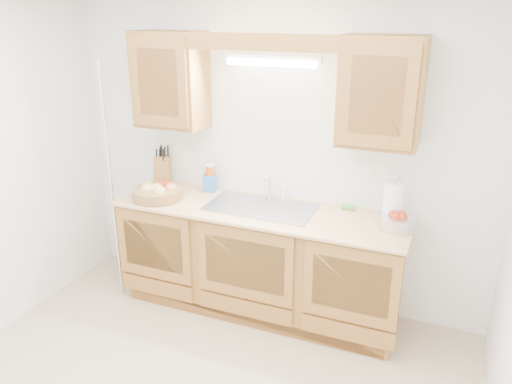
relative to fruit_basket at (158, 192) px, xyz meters
The scene contains 17 objects.
room 1.41m from the fruit_basket, 51.63° to the right, with size 3.52×3.50×2.50m.
base_cabinets 1.00m from the fruit_basket, ahead, with size 2.20×0.60×0.86m, color #A87231.
countertop 0.86m from the fruit_basket, ahead, with size 2.30×0.63×0.04m, color #E6B479.
upper_cabinet_left 0.91m from the fruit_basket, 84.90° to the left, with size 0.55×0.33×0.75m, color #A87231.
upper_cabinet_right 1.91m from the fruit_basket, ahead, with size 0.55×0.33×0.75m, color #A87231.
valance 1.46m from the fruit_basket, ahead, with size 2.20×0.05×0.12m, color #A87231.
fluorescent_fixture 1.39m from the fruit_basket, 21.71° to the left, with size 0.76×0.08×0.08m.
sink 0.87m from the fruit_basket, ahead, with size 0.84×0.46×0.36m.
wire_shelf_pole 0.38m from the fruit_basket, 157.69° to the right, with size 0.03×0.03×2.00m, color silver.
outlet_plate 1.86m from the fruit_basket, 12.95° to the left, with size 0.08×0.01×0.12m, color white.
fruit_basket is the anchor object (origin of this frame).
knife_block 0.35m from the fruit_basket, 115.62° to the left, with size 0.19×0.24×0.36m.
orange_canister 0.46m from the fruit_basket, 46.27° to the left, with size 0.08×0.08×0.23m.
soap_bottle 0.45m from the fruit_basket, 45.26° to the left, with size 0.10×0.10×0.22m, color blue.
sponge 1.54m from the fruit_basket, 13.65° to the left, with size 0.11×0.07×0.02m.
paper_towel 1.85m from the fruit_basket, ahead, with size 0.18×0.18×0.36m.
apple_bowl 1.89m from the fruit_basket, ahead, with size 0.33×0.33×0.13m.
Camera 1 is at (1.34, -2.14, 2.36)m, focal length 35.00 mm.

